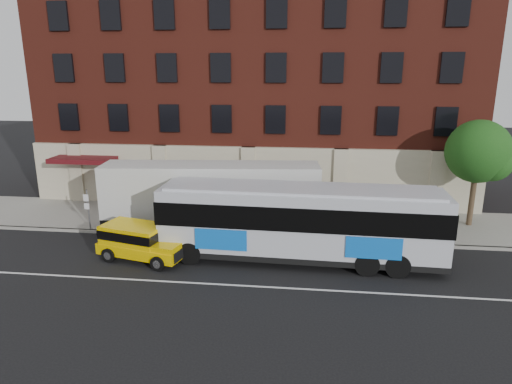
# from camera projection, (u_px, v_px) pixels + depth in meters

# --- Properties ---
(ground) EXTENTS (120.00, 120.00, 0.00)m
(ground) POSITION_uv_depth(u_px,v_px,m) (212.00, 290.00, 19.00)
(ground) COLOR black
(ground) RESTS_ON ground
(sidewalk) EXTENTS (60.00, 6.00, 0.15)m
(sidewalk) POSITION_uv_depth(u_px,v_px,m) (243.00, 220.00, 27.61)
(sidewalk) COLOR gray
(sidewalk) RESTS_ON ground
(kerb) EXTENTS (60.00, 0.25, 0.15)m
(kerb) POSITION_uv_depth(u_px,v_px,m) (235.00, 237.00, 24.73)
(kerb) COLOR gray
(kerb) RESTS_ON ground
(lane_line) EXTENTS (60.00, 0.12, 0.01)m
(lane_line) POSITION_uv_depth(u_px,v_px,m) (214.00, 284.00, 19.48)
(lane_line) COLOR silver
(lane_line) RESTS_ON ground
(building) EXTENTS (30.00, 12.10, 15.00)m
(building) POSITION_uv_depth(u_px,v_px,m) (257.00, 90.00, 33.21)
(building) COLOR maroon
(building) RESTS_ON sidewalk
(sign_pole) EXTENTS (0.30, 0.20, 2.50)m
(sign_pole) POSITION_uv_depth(u_px,v_px,m) (88.00, 207.00, 25.47)
(sign_pole) COLOR slate
(sign_pole) RESTS_ON ground
(street_tree) EXTENTS (3.60, 3.60, 6.20)m
(street_tree) POSITION_uv_depth(u_px,v_px,m) (479.00, 154.00, 25.40)
(street_tree) COLOR #3D2B1E
(street_tree) RESTS_ON sidewalk
(city_bus) EXTENTS (13.60, 3.31, 3.70)m
(city_bus) POSITION_uv_depth(u_px,v_px,m) (300.00, 220.00, 21.45)
(city_bus) COLOR silver
(city_bus) RESTS_ON ground
(yellow_suv) EXTENTS (4.67, 2.78, 1.74)m
(yellow_suv) POSITION_uv_depth(u_px,v_px,m) (139.00, 240.00, 21.87)
(yellow_suv) COLOR #F8C700
(yellow_suv) RESTS_ON ground
(shipping_container) EXTENTS (12.17, 3.55, 4.00)m
(shipping_container) POSITION_uv_depth(u_px,v_px,m) (211.00, 199.00, 25.16)
(shipping_container) COLOR black
(shipping_container) RESTS_ON ground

